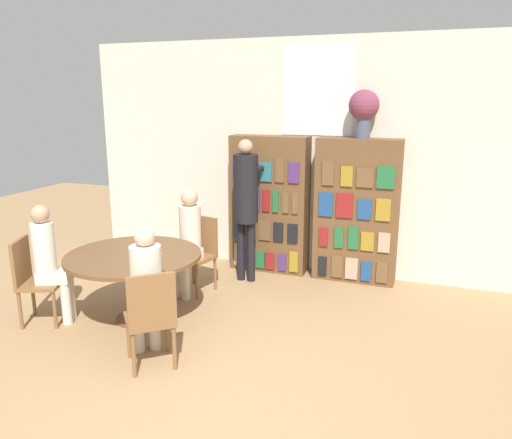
# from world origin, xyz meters

# --- Properties ---
(ground_plane) EXTENTS (16.00, 16.00, 0.00)m
(ground_plane) POSITION_xyz_m (0.00, 0.00, 0.00)
(ground_plane) COLOR #9E7A51
(wall_back) EXTENTS (6.40, 0.07, 3.00)m
(wall_back) POSITION_xyz_m (0.00, 3.55, 1.51)
(wall_back) COLOR beige
(wall_back) RESTS_ON ground_plane
(bookshelf_left) EXTENTS (1.02, 0.34, 1.79)m
(bookshelf_left) POSITION_xyz_m (-0.57, 3.36, 0.89)
(bookshelf_left) COLOR brown
(bookshelf_left) RESTS_ON ground_plane
(bookshelf_right) EXTENTS (1.02, 0.34, 1.79)m
(bookshelf_right) POSITION_xyz_m (0.57, 3.36, 0.89)
(bookshelf_right) COLOR brown
(bookshelf_right) RESTS_ON ground_plane
(flower_vase) EXTENTS (0.36, 0.36, 0.57)m
(flower_vase) POSITION_xyz_m (0.60, 3.36, 2.14)
(flower_vase) COLOR #475166
(flower_vase) RESTS_ON bookshelf_right
(reading_table) EXTENTS (1.38, 1.38, 0.72)m
(reading_table) POSITION_xyz_m (-1.36, 1.38, 0.62)
(reading_table) COLOR brown
(reading_table) RESTS_ON ground_plane
(chair_near_camera) EXTENTS (0.52, 0.52, 0.89)m
(chair_near_camera) POSITION_xyz_m (-2.31, 0.98, 0.50)
(chair_near_camera) COLOR brown
(chair_near_camera) RESTS_ON ground_plane
(chair_left_side) EXTENTS (0.48, 0.48, 0.89)m
(chair_left_side) POSITION_xyz_m (-1.13, 2.38, 0.50)
(chair_left_side) COLOR brown
(chair_left_side) RESTS_ON ground_plane
(chair_far_side) EXTENTS (0.56, 0.56, 0.89)m
(chair_far_side) POSITION_xyz_m (-0.69, 0.60, 0.50)
(chair_far_side) COLOR brown
(chair_far_side) RESTS_ON ground_plane
(seated_reader_left) EXTENTS (0.32, 0.39, 1.25)m
(seated_reader_left) POSITION_xyz_m (-1.17, 2.20, 0.71)
(seated_reader_left) COLOR beige
(seated_reader_left) RESTS_ON ground_plane
(seated_reader_right) EXTENTS (0.41, 0.42, 1.23)m
(seated_reader_right) POSITION_xyz_m (-0.81, 0.74, 0.70)
(seated_reader_right) COLOR beige
(seated_reader_right) RESTS_ON ground_plane
(seated_reader_back) EXTENTS (0.38, 0.33, 1.24)m
(seated_reader_back) POSITION_xyz_m (-2.14, 1.05, 0.69)
(seated_reader_back) COLOR silver
(seated_reader_back) RESTS_ON ground_plane
(librarian_standing) EXTENTS (0.30, 0.57, 1.78)m
(librarian_standing) POSITION_xyz_m (-0.71, 2.86, 1.10)
(librarian_standing) COLOR black
(librarian_standing) RESTS_ON ground_plane
(open_book_on_table) EXTENTS (0.24, 0.18, 0.03)m
(open_book_on_table) POSITION_xyz_m (-1.21, 1.38, 0.74)
(open_book_on_table) COLOR silver
(open_book_on_table) RESTS_ON reading_table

